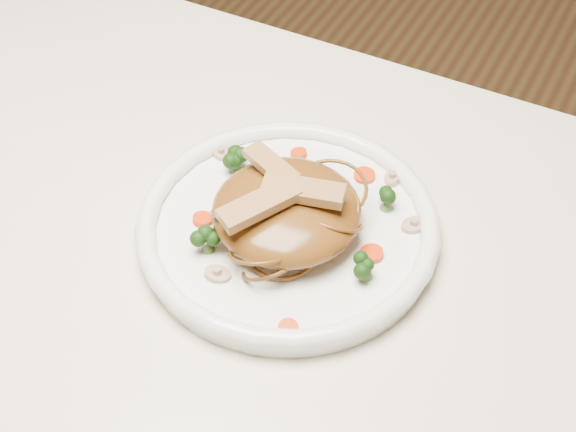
% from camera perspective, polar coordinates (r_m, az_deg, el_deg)
% --- Properties ---
extents(table, '(1.20, 0.80, 0.75)m').
position_cam_1_polar(table, '(0.90, -8.16, -6.96)').
color(table, silver).
rests_on(table, ground).
extents(plate, '(0.37, 0.37, 0.02)m').
position_cam_1_polar(plate, '(0.83, -0.00, -1.05)').
color(plate, white).
rests_on(plate, table).
extents(noodle_mound, '(0.16, 0.16, 0.05)m').
position_cam_1_polar(noodle_mound, '(0.80, -0.10, 0.37)').
color(noodle_mound, brown).
rests_on(noodle_mound, plate).
extents(chicken_a, '(0.08, 0.04, 0.01)m').
position_cam_1_polar(chicken_a, '(0.77, 1.05, 1.74)').
color(chicken_a, tan).
rests_on(chicken_a, noodle_mound).
extents(chicken_b, '(0.07, 0.05, 0.01)m').
position_cam_1_polar(chicken_b, '(0.80, -1.13, 3.46)').
color(chicken_b, tan).
rests_on(chicken_b, noodle_mound).
extents(chicken_c, '(0.06, 0.08, 0.01)m').
position_cam_1_polar(chicken_c, '(0.76, -1.95, 0.78)').
color(chicken_c, tan).
rests_on(chicken_c, noodle_mound).
extents(broccoli_0, '(0.04, 0.04, 0.03)m').
position_cam_1_polar(broccoli_0, '(0.83, 6.79, 1.36)').
color(broccoli_0, '#14390B').
rests_on(broccoli_0, plate).
extents(broccoli_1, '(0.03, 0.03, 0.03)m').
position_cam_1_polar(broccoli_1, '(0.87, -3.38, 3.82)').
color(broccoli_1, '#14390B').
rests_on(broccoli_1, plate).
extents(broccoli_2, '(0.04, 0.04, 0.03)m').
position_cam_1_polar(broccoli_2, '(0.79, -5.53, -1.45)').
color(broccoli_2, '#14390B').
rests_on(broccoli_2, plate).
extents(broccoli_3, '(0.03, 0.03, 0.03)m').
position_cam_1_polar(broccoli_3, '(0.77, 5.33, -3.40)').
color(broccoli_3, '#14390B').
rests_on(broccoli_3, plate).
extents(carrot_0, '(0.03, 0.03, 0.00)m').
position_cam_1_polar(carrot_0, '(0.87, 5.21, 2.75)').
color(carrot_0, '#EB3608').
rests_on(carrot_0, plate).
extents(carrot_1, '(0.02, 0.02, 0.00)m').
position_cam_1_polar(carrot_1, '(0.83, -5.82, -0.21)').
color(carrot_1, '#EB3608').
rests_on(carrot_1, plate).
extents(carrot_2, '(0.03, 0.03, 0.00)m').
position_cam_1_polar(carrot_2, '(0.80, 5.69, -2.55)').
color(carrot_2, '#EB3608').
rests_on(carrot_2, plate).
extents(carrot_3, '(0.02, 0.02, 0.00)m').
position_cam_1_polar(carrot_3, '(0.89, 0.73, 4.26)').
color(carrot_3, '#EB3608').
rests_on(carrot_3, plate).
extents(carrot_4, '(0.02, 0.02, 0.00)m').
position_cam_1_polar(carrot_4, '(0.74, 0.02, -7.62)').
color(carrot_4, '#EB3608').
rests_on(carrot_4, plate).
extents(mushroom_0, '(0.03, 0.03, 0.01)m').
position_cam_1_polar(mushroom_0, '(0.78, -4.82, -3.96)').
color(mushroom_0, '#C1AB90').
rests_on(mushroom_0, plate).
extents(mushroom_1, '(0.04, 0.04, 0.01)m').
position_cam_1_polar(mushroom_1, '(0.83, 8.52, -0.62)').
color(mushroom_1, '#C1AB90').
rests_on(mushroom_1, plate).
extents(mushroom_2, '(0.03, 0.03, 0.01)m').
position_cam_1_polar(mushroom_2, '(0.89, -4.55, 4.24)').
color(mushroom_2, '#C1AB90').
rests_on(mushroom_2, plate).
extents(mushroom_3, '(0.03, 0.03, 0.01)m').
position_cam_1_polar(mushroom_3, '(0.87, 7.08, 2.56)').
color(mushroom_3, '#C1AB90').
rests_on(mushroom_3, plate).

